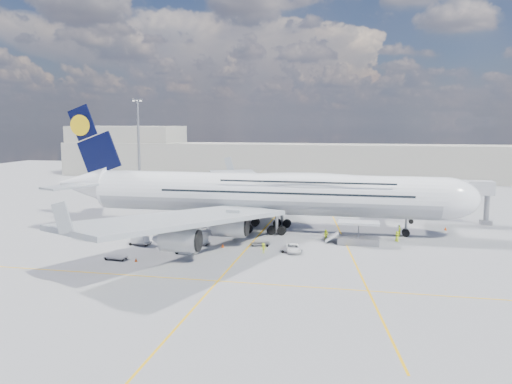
% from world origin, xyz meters
% --- Properties ---
extents(ground, '(300.00, 300.00, 0.00)m').
position_xyz_m(ground, '(0.00, 0.00, 0.00)').
color(ground, gray).
rests_on(ground, ground).
extents(taxi_line_main, '(0.25, 220.00, 0.01)m').
position_xyz_m(taxi_line_main, '(0.00, 0.00, 0.01)').
color(taxi_line_main, '#F7B30D').
rests_on(taxi_line_main, ground).
extents(taxi_line_cross, '(120.00, 0.25, 0.01)m').
position_xyz_m(taxi_line_cross, '(0.00, -20.00, 0.01)').
color(taxi_line_cross, '#F7B30D').
rests_on(taxi_line_cross, ground).
extents(taxi_line_diag, '(14.16, 99.06, 0.01)m').
position_xyz_m(taxi_line_diag, '(14.00, 10.00, 0.01)').
color(taxi_line_diag, '#F7B30D').
rests_on(taxi_line_diag, ground).
extents(airliner, '(77.26, 79.15, 23.71)m').
position_xyz_m(airliner, '(0.26, 10.00, 6.87)').
color(airliner, white).
rests_on(airliner, ground).
extents(jet_bridge, '(18.80, 12.10, 8.50)m').
position_xyz_m(jet_bridge, '(29.81, 20.94, 6.85)').
color(jet_bridge, '#B7B7BC').
rests_on(jet_bridge, ground).
extents(cargo_loader, '(8.53, 3.20, 3.67)m').
position_xyz_m(cargo_loader, '(16.82, 2.89, 1.25)').
color(cargo_loader, silver).
rests_on(cargo_loader, ground).
extents(light_mast, '(3.00, 0.70, 25.50)m').
position_xyz_m(light_mast, '(-40.00, 45.00, 13.21)').
color(light_mast, gray).
rests_on(light_mast, ground).
extents(terminal, '(180.00, 16.00, 12.00)m').
position_xyz_m(terminal, '(0.00, 95.00, 6.00)').
color(terminal, '#B2AD9E').
rests_on(terminal, ground).
extents(hangar, '(40.00, 22.00, 18.00)m').
position_xyz_m(hangar, '(-70.00, 100.00, 9.00)').
color(hangar, '#B2AD9E').
rests_on(hangar, ground).
extents(tree_line, '(160.00, 6.00, 8.00)m').
position_xyz_m(tree_line, '(40.00, 140.00, 4.00)').
color(tree_line, '#193814').
rests_on(tree_line, ground).
extents(dolly_row_a, '(3.18, 1.91, 0.45)m').
position_xyz_m(dolly_row_a, '(-17.00, -13.53, 0.35)').
color(dolly_row_a, gray).
rests_on(dolly_row_a, ground).
extents(dolly_row_b, '(3.35, 2.50, 1.89)m').
position_xyz_m(dolly_row_b, '(-7.91, -2.64, 1.02)').
color(dolly_row_b, gray).
rests_on(dolly_row_b, ground).
extents(dolly_row_c, '(3.03, 2.18, 1.73)m').
position_xyz_m(dolly_row_c, '(-13.52, -0.28, 0.93)').
color(dolly_row_c, gray).
rests_on(dolly_row_c, ground).
extents(dolly_back, '(3.55, 2.20, 2.12)m').
position_xyz_m(dolly_back, '(-17.27, -4.81, 1.14)').
color(dolly_back, gray).
rests_on(dolly_back, ground).
extents(dolly_nose_far, '(3.27, 2.10, 0.45)m').
position_xyz_m(dolly_nose_far, '(7.11, -4.60, 0.35)').
color(dolly_nose_far, gray).
rests_on(dolly_nose_far, ground).
extents(dolly_nose_near, '(3.26, 2.46, 0.43)m').
position_xyz_m(dolly_nose_near, '(1.80, -1.43, 0.33)').
color(dolly_nose_near, gray).
rests_on(dolly_nose_near, ground).
extents(baggage_tug, '(2.59, 1.34, 1.57)m').
position_xyz_m(baggage_tug, '(-8.59, -8.49, 0.69)').
color(baggage_tug, silver).
rests_on(baggage_tug, ground).
extents(catering_truck_inner, '(6.67, 4.53, 3.68)m').
position_xyz_m(catering_truck_inner, '(-7.58, 35.27, 1.74)').
color(catering_truck_inner, gray).
rests_on(catering_truck_inner, ground).
extents(catering_truck_outer, '(7.34, 3.39, 4.25)m').
position_xyz_m(catering_truck_outer, '(-11.57, 47.63, 1.97)').
color(catering_truck_outer, gray).
rests_on(catering_truck_outer, ground).
extents(service_van, '(2.89, 4.61, 1.19)m').
position_xyz_m(service_van, '(7.34, -4.33, 0.59)').
color(service_van, white).
rests_on(service_van, ground).
extents(crew_nose, '(0.80, 0.85, 1.96)m').
position_xyz_m(crew_nose, '(23.93, 9.83, 0.98)').
color(crew_nose, '#D7FF1A').
rests_on(crew_nose, ground).
extents(crew_loader, '(1.12, 1.03, 1.85)m').
position_xyz_m(crew_loader, '(11.73, 4.16, 0.93)').
color(crew_loader, '#D0E818').
rests_on(crew_loader, ground).
extents(crew_wing, '(0.90, 1.05, 1.69)m').
position_xyz_m(crew_wing, '(-14.35, 2.07, 0.85)').
color(crew_wing, '#B6FF1A').
rests_on(crew_wing, ground).
extents(crew_van, '(0.93, 1.03, 1.77)m').
position_xyz_m(crew_van, '(23.24, 5.79, 0.88)').
color(crew_van, '#D1EF19').
rests_on(crew_van, ground).
extents(crew_tug, '(1.01, 0.59, 1.54)m').
position_xyz_m(crew_tug, '(3.06, -5.80, 0.77)').
color(crew_tug, '#E1FF1A').
rests_on(crew_tug, ground).
extents(cone_nose, '(0.50, 0.50, 0.64)m').
position_xyz_m(cone_nose, '(32.56, 16.56, 0.31)').
color(cone_nose, '#E24C0B').
rests_on(cone_nose, ground).
extents(cone_wing_left_inner, '(0.39, 0.39, 0.49)m').
position_xyz_m(cone_wing_left_inner, '(-0.62, 30.38, 0.24)').
color(cone_wing_left_inner, '#E24C0B').
rests_on(cone_wing_left_inner, ground).
extents(cone_wing_left_outer, '(0.44, 0.44, 0.57)m').
position_xyz_m(cone_wing_left_outer, '(-19.49, 27.31, 0.27)').
color(cone_wing_left_outer, '#E24C0B').
rests_on(cone_wing_left_outer, ground).
extents(cone_wing_right_inner, '(0.48, 0.48, 0.60)m').
position_xyz_m(cone_wing_right_inner, '(-3.83, -3.79, 0.29)').
color(cone_wing_right_inner, '#E24C0B').
rests_on(cone_wing_right_inner, ground).
extents(cone_wing_right_outer, '(0.43, 0.43, 0.55)m').
position_xyz_m(cone_wing_right_outer, '(-13.71, -13.96, 0.26)').
color(cone_wing_right_outer, '#E24C0B').
rests_on(cone_wing_right_outer, ground).
extents(cone_tail, '(0.45, 0.45, 0.58)m').
position_xyz_m(cone_tail, '(-36.47, 3.49, 0.28)').
color(cone_tail, '#E24C0B').
rests_on(cone_tail, ground).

